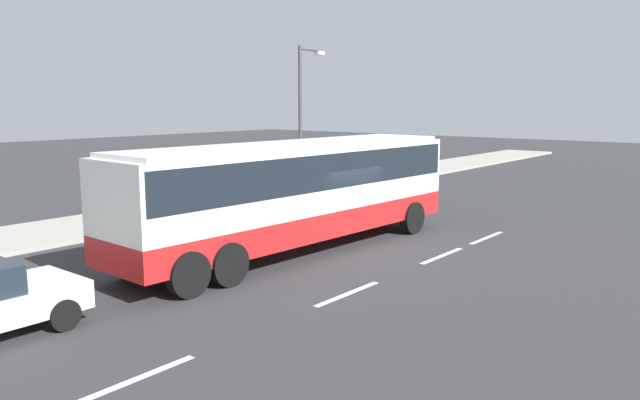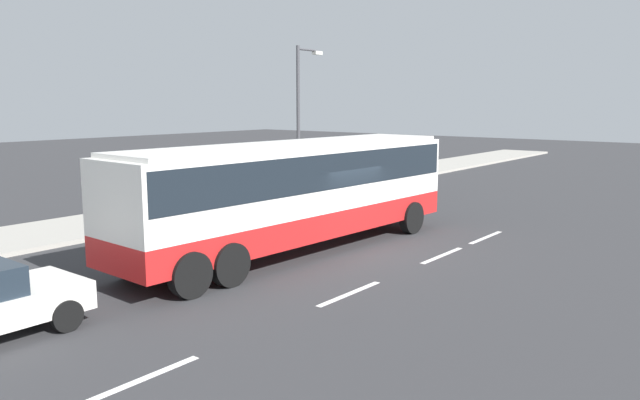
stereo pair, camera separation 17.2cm
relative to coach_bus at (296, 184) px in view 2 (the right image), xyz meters
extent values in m
plane|color=#333335|center=(1.20, -0.89, -2.05)|extent=(120.00, 120.00, 0.00)
cube|color=#A8A399|center=(1.20, 8.12, -1.98)|extent=(80.00, 4.00, 0.15)
cube|color=white|center=(-8.28, -3.71, -2.05)|extent=(2.40, 0.16, 0.01)
cube|color=white|center=(-2.41, -3.71, -2.05)|extent=(2.40, 0.16, 0.01)
cube|color=white|center=(2.28, -3.71, -2.05)|extent=(2.40, 0.16, 0.01)
cube|color=white|center=(5.41, -3.71, -2.05)|extent=(2.40, 0.16, 0.01)
cube|color=red|center=(0.00, 0.00, -1.12)|extent=(12.29, 3.07, 0.77)
cube|color=white|center=(0.00, 0.00, 0.20)|extent=(12.29, 3.07, 1.86)
cube|color=black|center=(0.00, 0.00, 0.46)|extent=(12.05, 3.09, 1.02)
cube|color=black|center=(6.04, -0.26, 0.29)|extent=(0.22, 2.34, 1.49)
cube|color=white|center=(0.00, 0.00, 1.19)|extent=(11.80, 2.89, 0.12)
cylinder|color=black|center=(4.55, 1.02, -1.50)|extent=(1.11, 0.35, 1.10)
cylinder|color=black|center=(4.44, -1.41, -1.50)|extent=(1.11, 0.35, 1.10)
cylinder|color=black|center=(-3.64, 1.38, -1.50)|extent=(1.11, 0.35, 1.10)
cylinder|color=black|center=(-3.74, -1.06, -1.50)|extent=(1.11, 0.35, 1.10)
cylinder|color=black|center=(-4.84, 1.43, -1.50)|extent=(1.11, 0.35, 1.10)
cylinder|color=black|center=(-4.94, -1.01, -1.50)|extent=(1.11, 0.35, 1.10)
cylinder|color=black|center=(-7.83, 1.02, -1.73)|extent=(0.64, 0.20, 0.64)
cylinder|color=black|center=(-7.84, -0.74, -1.73)|extent=(0.64, 0.20, 0.64)
cube|color=black|center=(10.32, 3.94, -1.46)|extent=(4.22, 1.82, 0.55)
cube|color=black|center=(10.20, 3.94, -0.94)|extent=(2.33, 1.66, 0.48)
cylinder|color=black|center=(11.79, 4.77, -1.73)|extent=(0.64, 0.21, 0.64)
cylinder|color=black|center=(11.77, 3.07, -1.73)|extent=(0.64, 0.21, 0.64)
cylinder|color=black|center=(8.88, 4.80, -1.73)|extent=(0.64, 0.21, 0.64)
cylinder|color=black|center=(8.86, 3.10, -1.73)|extent=(0.64, 0.21, 0.64)
cylinder|color=#38334C|center=(7.77, 8.32, -1.52)|extent=(0.14, 0.14, 0.76)
cylinder|color=#38334C|center=(7.79, 8.48, -1.52)|extent=(0.14, 0.14, 0.76)
cylinder|color=#B2333F|center=(7.78, 8.40, -0.86)|extent=(0.32, 0.32, 0.57)
sphere|color=tan|center=(7.78, 8.40, -0.48)|extent=(0.21, 0.21, 0.21)
cylinder|color=black|center=(6.26, 8.01, -1.51)|extent=(0.14, 0.14, 0.79)
cylinder|color=black|center=(6.20, 8.16, -1.51)|extent=(0.14, 0.14, 0.79)
cylinder|color=#338C4C|center=(6.23, 8.09, -0.82)|extent=(0.32, 0.32, 0.59)
sphere|color=tan|center=(6.23, 8.09, -0.41)|extent=(0.21, 0.21, 0.21)
cylinder|color=#47474C|center=(7.61, 6.39, 1.51)|extent=(0.16, 0.16, 6.83)
cylinder|color=#47474C|center=(8.30, 6.39, 4.78)|extent=(1.39, 0.10, 0.10)
cube|color=silver|center=(9.00, 6.39, 4.68)|extent=(0.50, 0.24, 0.16)
camera|label=1|loc=(-13.74, -12.02, 2.43)|focal=34.60mm
camera|label=2|loc=(-13.84, -11.88, 2.43)|focal=34.60mm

